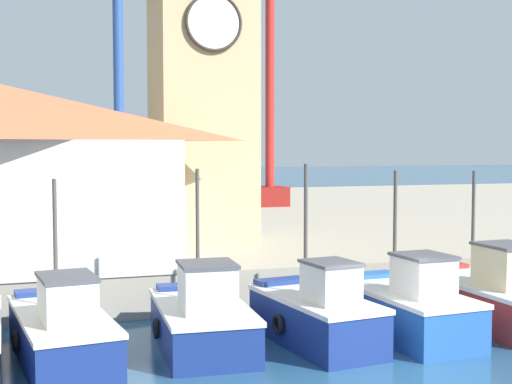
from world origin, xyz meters
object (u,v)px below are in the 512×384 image
at_px(fishing_boat_mid_right, 407,307).
at_px(port_crane_near, 116,90).
at_px(fishing_boat_left_inner, 62,331).
at_px(fishing_boat_center, 316,314).
at_px(fishing_boat_right_inner, 487,296).
at_px(fishing_boat_mid_left, 202,319).
at_px(port_crane_far, 270,75).
at_px(clock_tower, 202,70).

height_order(fishing_boat_mid_right, port_crane_near, port_crane_near).
xyz_separation_m(fishing_boat_left_inner, fishing_boat_center, (6.19, -0.36, 0.03)).
height_order(fishing_boat_mid_right, fishing_boat_right_inner, fishing_boat_mid_right).
bearing_deg(fishing_boat_mid_left, fishing_boat_left_inner, -177.18).
distance_m(fishing_boat_center, port_crane_far, 28.27).
relative_size(fishing_boat_mid_left, fishing_boat_center, 1.00).
bearing_deg(fishing_boat_right_inner, fishing_boat_center, -175.04).
relative_size(fishing_boat_mid_right, clock_tower, 0.33).
height_order(fishing_boat_left_inner, fishing_boat_right_inner, fishing_boat_right_inner).
bearing_deg(clock_tower, port_crane_far, 62.69).
relative_size(fishing_boat_center, fishing_boat_right_inner, 0.89).
bearing_deg(clock_tower, fishing_boat_mid_right, -73.55).
relative_size(fishing_boat_mid_left, port_crane_far, 0.21).
relative_size(fishing_boat_left_inner, fishing_boat_center, 1.15).
height_order(fishing_boat_center, fishing_boat_mid_right, fishing_boat_center).
relative_size(fishing_boat_mid_left, clock_tower, 0.32).
xyz_separation_m(fishing_boat_mid_left, port_crane_far, (10.36, 25.31, 8.69)).
xyz_separation_m(fishing_boat_left_inner, fishing_boat_right_inner, (11.57, 0.11, 0.04)).
distance_m(fishing_boat_mid_right, port_crane_far, 27.76).
xyz_separation_m(fishing_boat_right_inner, port_crane_near, (-7.60, 22.90, 7.31)).
relative_size(port_crane_near, port_crane_far, 0.86).
bearing_deg(fishing_boat_left_inner, fishing_boat_mid_left, 2.82).
bearing_deg(port_crane_near, fishing_boat_mid_left, -91.52).
height_order(fishing_boat_left_inner, clock_tower, clock_tower).
bearing_deg(fishing_boat_mid_right, fishing_boat_mid_left, 173.68).
distance_m(fishing_boat_left_inner, port_crane_near, 24.48).
distance_m(clock_tower, port_crane_near, 13.25).
height_order(clock_tower, port_crane_far, port_crane_far).
xyz_separation_m(fishing_boat_center, clock_tower, (-0.52, 10.24, 7.12)).
distance_m(fishing_boat_mid_right, fishing_boat_right_inner, 2.91).
bearing_deg(fishing_boat_mid_right, fishing_boat_left_inner, 177.19).
bearing_deg(port_crane_far, fishing_boat_right_inner, -94.86).
relative_size(fishing_boat_center, port_crane_near, 0.24).
bearing_deg(fishing_boat_right_inner, fishing_boat_mid_right, -169.41).
bearing_deg(port_crane_near, clock_tower, -82.61).
xyz_separation_m(clock_tower, port_crane_far, (8.05, 15.60, 1.54)).
xyz_separation_m(clock_tower, port_crane_near, (-1.70, 13.14, 0.21)).
xyz_separation_m(fishing_boat_center, fishing_boat_mid_right, (2.53, -0.07, 0.01)).
distance_m(fishing_boat_left_inner, clock_tower, 13.45).
distance_m(port_crane_near, port_crane_far, 10.15).
relative_size(fishing_boat_mid_left, port_crane_near, 0.24).
bearing_deg(port_crane_far, port_crane_near, -165.82).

